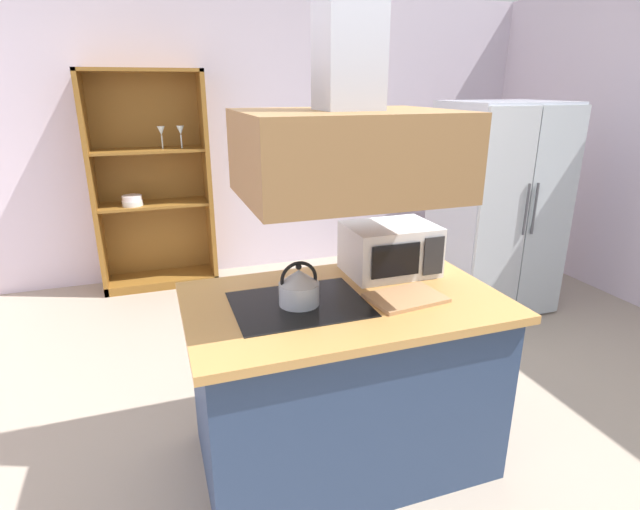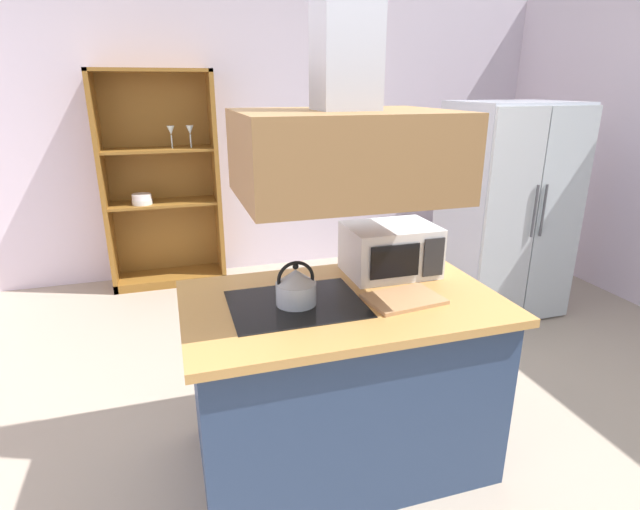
{
  "view_description": "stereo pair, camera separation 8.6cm",
  "coord_description": "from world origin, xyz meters",
  "px_view_note": "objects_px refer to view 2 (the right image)",
  "views": [
    {
      "loc": [
        -1.01,
        -2.06,
        1.85
      ],
      "look_at": [
        -0.2,
        0.28,
        1.0
      ],
      "focal_mm": 27.97,
      "sensor_mm": 36.0,
      "label": 1
    },
    {
      "loc": [
        -0.93,
        -2.08,
        1.85
      ],
      "look_at": [
        -0.2,
        0.28,
        1.0
      ],
      "focal_mm": 27.97,
      "sensor_mm": 36.0,
      "label": 2
    }
  ],
  "objects_px": {
    "refrigerator": "(505,210)",
    "dish_cabinet": "(163,193)",
    "microwave": "(390,250)",
    "kettle": "(296,286)",
    "cutting_board": "(404,299)"
  },
  "relations": [
    {
      "from": "refrigerator",
      "to": "microwave",
      "type": "bearing_deg",
      "value": -144.18
    },
    {
      "from": "dish_cabinet",
      "to": "microwave",
      "type": "xyz_separation_m",
      "value": [
        1.14,
        -2.61,
        0.15
      ]
    },
    {
      "from": "dish_cabinet",
      "to": "cutting_board",
      "type": "bearing_deg",
      "value": -70.43
    },
    {
      "from": "refrigerator",
      "to": "kettle",
      "type": "height_order",
      "value": "refrigerator"
    },
    {
      "from": "microwave",
      "to": "refrigerator",
      "type": "bearing_deg",
      "value": 35.82
    },
    {
      "from": "kettle",
      "to": "microwave",
      "type": "height_order",
      "value": "microwave"
    },
    {
      "from": "cutting_board",
      "to": "microwave",
      "type": "xyz_separation_m",
      "value": [
        0.09,
        0.35,
        0.12
      ]
    },
    {
      "from": "dish_cabinet",
      "to": "microwave",
      "type": "relative_size",
      "value": 4.31
    },
    {
      "from": "kettle",
      "to": "microwave",
      "type": "distance_m",
      "value": 0.62
    },
    {
      "from": "kettle",
      "to": "microwave",
      "type": "bearing_deg",
      "value": 22.85
    },
    {
      "from": "refrigerator",
      "to": "dish_cabinet",
      "type": "xyz_separation_m",
      "value": [
        -2.7,
        1.48,
        0.02
      ]
    },
    {
      "from": "kettle",
      "to": "dish_cabinet",
      "type": "bearing_deg",
      "value": 101.23
    },
    {
      "from": "dish_cabinet",
      "to": "cutting_board",
      "type": "height_order",
      "value": "dish_cabinet"
    },
    {
      "from": "refrigerator",
      "to": "dish_cabinet",
      "type": "bearing_deg",
      "value": 151.33
    },
    {
      "from": "refrigerator",
      "to": "cutting_board",
      "type": "distance_m",
      "value": 2.22
    }
  ]
}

